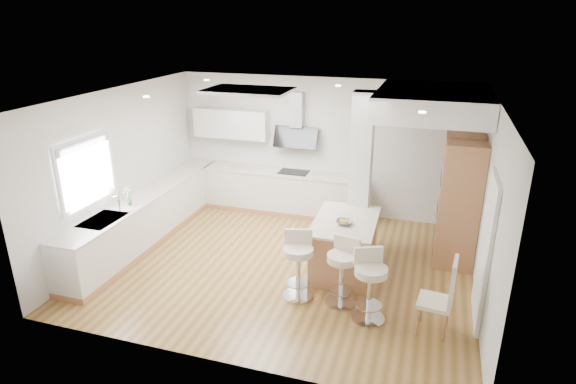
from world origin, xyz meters
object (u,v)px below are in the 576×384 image
at_px(bar_stool_b, 342,268).
at_px(bar_stool_c, 370,282).
at_px(dining_chair, 444,294).
at_px(peninsula, 344,245).
at_px(bar_stool_a, 298,261).

relative_size(bar_stool_b, bar_stool_c, 0.98).
bearing_deg(dining_chair, peninsula, 146.65).
height_order(peninsula, bar_stool_a, bar_stool_a).
xyz_separation_m(peninsula, bar_stool_b, (0.15, -0.95, 0.11)).
relative_size(bar_stool_a, bar_stool_b, 1.02).
bearing_deg(bar_stool_a, bar_stool_c, -28.35).
height_order(peninsula, bar_stool_c, bar_stool_c).
distance_m(peninsula, bar_stool_c, 1.36).
xyz_separation_m(bar_stool_c, dining_chair, (0.95, -0.03, 0.01)).
distance_m(bar_stool_a, bar_stool_b, 0.65).
distance_m(bar_stool_c, dining_chair, 0.95).
xyz_separation_m(peninsula, bar_stool_c, (0.58, -1.22, 0.13)).
bearing_deg(peninsula, bar_stool_b, -82.48).
relative_size(peninsula, bar_stool_a, 1.45).
distance_m(peninsula, bar_stool_b, 0.97).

